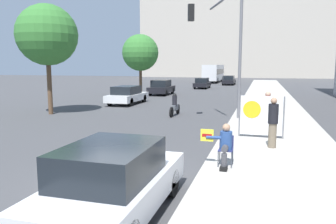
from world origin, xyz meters
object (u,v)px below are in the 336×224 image
car_on_road_distant (202,83)px  traffic_light_pole (223,40)px  street_tree_midblock (140,53)px  protest_banner (261,116)px  motorcycle_on_road (175,106)px  pedestrian_behind (267,112)px  car_on_road_midblock (161,87)px  street_tree_near_curb (47,35)px  car_on_road_nearest (127,95)px  car_on_road_far_lane (229,80)px  jogger_on_sidewalk (273,122)px  city_bus_on_road (214,72)px  seated_protester (225,144)px  parked_car_curbside (113,181)px

car_on_road_distant → traffic_light_pole: bearing=-77.7°
car_on_road_distant → street_tree_midblock: (-4.10, -11.99, 3.54)m
protest_banner → motorcycle_on_road: size_ratio=0.81×
pedestrian_behind → traffic_light_pole: (-2.31, 3.49, 3.27)m
car_on_road_midblock → street_tree_near_curb: size_ratio=0.63×
car_on_road_nearest → car_on_road_far_lane: 28.67m
jogger_on_sidewalk → street_tree_near_curb: (-12.95, 5.66, 3.74)m
protest_banner → pedestrian_behind: bearing=74.5°
city_bus_on_road → street_tree_near_curb: bearing=-95.7°
city_bus_on_road → motorcycle_on_road: bearing=-85.2°
protest_banner → city_bus_on_road: (-8.38, 45.73, 0.76)m
seated_protester → protest_banner: protest_banner is taller
seated_protester → car_on_road_far_lane: (-4.00, 42.81, -0.09)m
city_bus_on_road → motorcycle_on_road: (3.38, -40.04, -1.23)m
car_on_road_nearest → car_on_road_far_lane: (5.18, 28.20, 0.01)m
city_bus_on_road → street_tree_midblock: street_tree_midblock is taller
pedestrian_behind → car_on_road_distant: pedestrian_behind is taller
jogger_on_sidewalk → motorcycle_on_road: (-5.41, 7.23, -0.49)m
traffic_light_pole → seated_protester: bearing=-82.6°
motorcycle_on_road → car_on_road_far_lane: bearing=89.9°
jogger_on_sidewalk → traffic_light_pole: size_ratio=0.28×
car_on_road_nearest → traffic_light_pole: bearing=-36.9°
city_bus_on_road → street_tree_midblock: 28.49m
pedestrian_behind → street_tree_near_curb: 13.71m
pedestrian_behind → traffic_light_pole: size_ratio=0.28×
car_on_road_distant → car_on_road_far_lane: size_ratio=0.90×
jogger_on_sidewalk → car_on_road_nearest: bearing=-39.7°
seated_protester → parked_car_curbside: 3.89m
protest_banner → traffic_light_pole: size_ratio=0.28×
city_bus_on_road → street_tree_midblock: size_ratio=1.74×
car_on_road_midblock → seated_protester: bearing=-68.8°
pedestrian_behind → protest_banner: bearing=33.5°
car_on_road_distant → car_on_road_nearest: bearing=-97.7°
jogger_on_sidewalk → car_on_road_far_lane: size_ratio=0.37×
street_tree_midblock → motorcycle_on_road: bearing=-60.7°
traffic_light_pole → car_on_road_far_lane: 34.56m
seated_protester → jogger_on_sidewalk: 2.95m
pedestrian_behind → car_on_road_far_lane: size_ratio=0.38×
protest_banner → traffic_light_pole: bearing=115.0°
jogger_on_sidewalk → car_on_road_distant: bearing=-66.6°
motorcycle_on_road → parked_car_curbside: bearing=-80.4°
pedestrian_behind → traffic_light_pole: bearing=-97.6°
motorcycle_on_road → street_tree_midblock: bearing=119.3°
motorcycle_on_road → street_tree_near_curb: street_tree_near_curb is taller
seated_protester → car_on_road_distant: size_ratio=0.29×
pedestrian_behind → city_bus_on_road: city_bus_on_road is taller
jogger_on_sidewalk → motorcycle_on_road: 9.05m
seated_protester → street_tree_midblock: street_tree_midblock is taller
car_on_road_midblock → car_on_road_distant: car_on_road_midblock is taller
seated_protester → car_on_road_midblock: 24.77m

